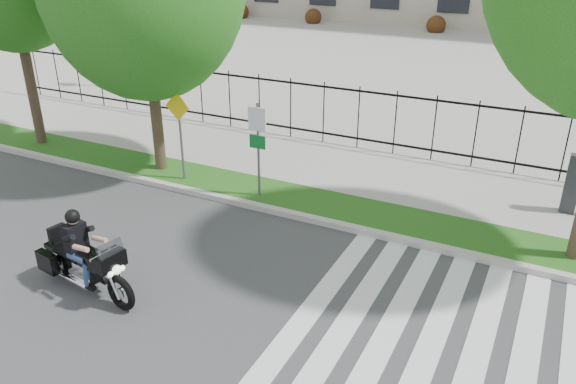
% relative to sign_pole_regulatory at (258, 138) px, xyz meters
% --- Properties ---
extents(ground, '(120.00, 120.00, 0.00)m').
position_rel_sign_pole_regulatory_xyz_m(ground, '(1.02, -4.58, -1.74)').
color(ground, '#3E3E41').
rests_on(ground, ground).
extents(curb, '(60.00, 0.20, 0.15)m').
position_rel_sign_pole_regulatory_xyz_m(curb, '(1.02, -0.48, -1.66)').
color(curb, '#ADAAA3').
rests_on(curb, ground).
extents(grass_verge, '(60.00, 1.50, 0.15)m').
position_rel_sign_pole_regulatory_xyz_m(grass_verge, '(1.02, 0.37, -1.66)').
color(grass_verge, '#184711').
rests_on(grass_verge, ground).
extents(sidewalk, '(60.00, 3.50, 0.15)m').
position_rel_sign_pole_regulatory_xyz_m(sidewalk, '(1.02, 2.87, -1.66)').
color(sidewalk, '#A6A29B').
rests_on(sidewalk, ground).
extents(plaza, '(80.00, 34.00, 0.10)m').
position_rel_sign_pole_regulatory_xyz_m(plaza, '(1.02, 20.42, -1.69)').
color(plaza, '#A6A29B').
rests_on(plaza, ground).
extents(iron_fence, '(30.00, 0.06, 2.00)m').
position_rel_sign_pole_regulatory_xyz_m(iron_fence, '(1.02, 4.62, -0.59)').
color(iron_fence, black).
rests_on(iron_fence, sidewalk).
extents(lamp_post_left, '(1.06, 0.70, 4.25)m').
position_rel_sign_pole_regulatory_xyz_m(lamp_post_left, '(-10.98, 7.42, 1.47)').
color(lamp_post_left, black).
rests_on(lamp_post_left, ground).
extents(sign_pole_regulatory, '(0.50, 0.09, 2.50)m').
position_rel_sign_pole_regulatory_xyz_m(sign_pole_regulatory, '(0.00, 0.00, 0.00)').
color(sign_pole_regulatory, '#59595B').
rests_on(sign_pole_regulatory, grass_verge).
extents(sign_pole_warning, '(0.78, 0.09, 2.49)m').
position_rel_sign_pole_regulatory_xyz_m(sign_pole_warning, '(-2.44, 0.00, 0.00)').
color(sign_pole_warning, '#59595B').
rests_on(sign_pole_warning, grass_verge).
extents(motorcycle_rider, '(2.71, 0.99, 2.10)m').
position_rel_sign_pole_regulatory_xyz_m(motorcycle_rider, '(-0.97, -5.12, -1.04)').
color(motorcycle_rider, black).
rests_on(motorcycle_rider, ground).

